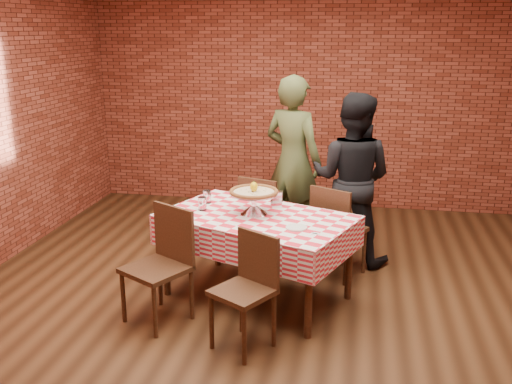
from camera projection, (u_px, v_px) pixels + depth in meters
ground at (263, 304)px, 4.95m from camera, size 6.00×6.00×0.00m
back_wall at (303, 96)px, 7.38m from camera, size 5.50×0.00×5.50m
table at (257, 257)px, 5.00m from camera, size 1.80×1.45×0.75m
tablecloth at (257, 230)px, 4.93m from camera, size 1.85×1.49×0.27m
pizza_stand at (254, 203)px, 4.91m from camera, size 0.51×0.51×0.19m
pizza at (254, 192)px, 4.89m from camera, size 0.52×0.52×0.03m
lemon at (254, 187)px, 4.87m from camera, size 0.08×0.08×0.09m
water_glass_left at (202, 204)px, 5.02m from camera, size 0.10×0.10×0.12m
water_glass_right at (207, 197)px, 5.23m from camera, size 0.10×0.10×0.12m
side_plate at (296, 228)px, 4.58m from camera, size 0.22×0.22×0.01m
sweetener_packet_a at (314, 234)px, 4.45m from camera, size 0.06×0.05×0.00m
sweetener_packet_b at (316, 233)px, 4.46m from camera, size 0.06×0.05×0.00m
condiment_caddy at (277, 199)px, 5.12m from camera, size 0.10×0.08×0.14m
chair_near_left at (156, 268)px, 4.56m from camera, size 0.61×0.61×0.93m
chair_near_right at (243, 294)px, 4.17m from camera, size 0.53×0.53×0.87m
chair_far_left at (266, 217)px, 5.81m from camera, size 0.52×0.52×0.90m
chair_far_right at (339, 230)px, 5.44m from camera, size 0.57×0.57×0.90m
diner_olive at (293, 161)px, 6.13m from camera, size 0.80×0.68×1.84m
diner_black at (352, 179)px, 5.68m from camera, size 0.97×0.83×1.71m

